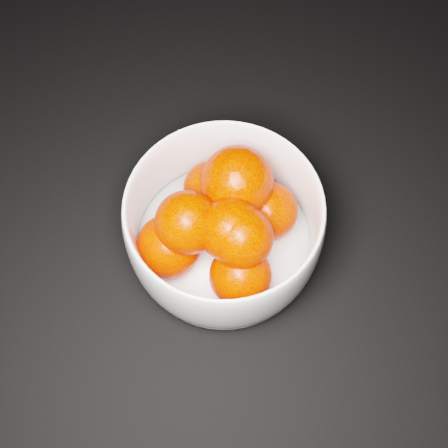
% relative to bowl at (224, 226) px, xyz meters
% --- Properties ---
extents(ground, '(3.00, 3.00, 0.00)m').
position_rel_bowl_xyz_m(ground, '(-0.17, 0.25, -0.05)').
color(ground, black).
rests_on(ground, ground).
extents(bowl, '(0.19, 0.19, 0.09)m').
position_rel_bowl_xyz_m(bowl, '(0.00, 0.00, 0.00)').
color(bowl, silver).
rests_on(bowl, ground).
extents(orange_pile, '(0.13, 0.14, 0.10)m').
position_rel_bowl_xyz_m(orange_pile, '(-0.00, -0.00, 0.01)').
color(orange_pile, '#FF2000').
rests_on(orange_pile, bowl).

